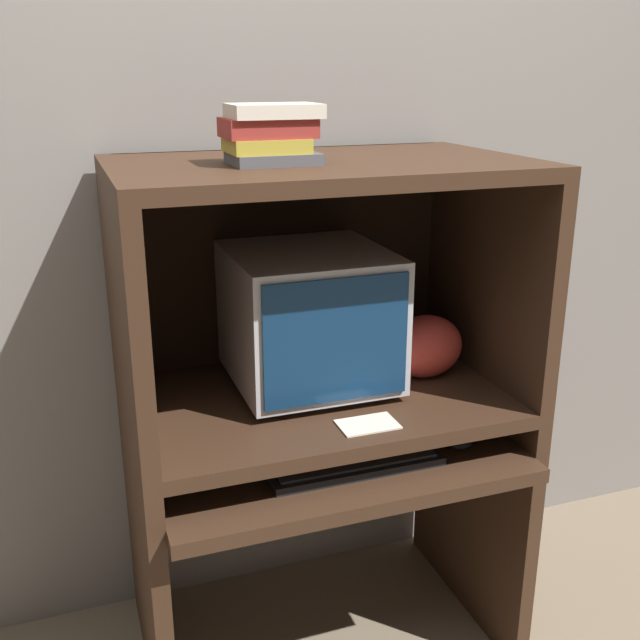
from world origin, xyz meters
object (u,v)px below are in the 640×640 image
(crt_monitor, at_px, (309,317))
(keyboard, at_px, (353,462))
(mouse, at_px, (460,444))
(book_stack, at_px, (270,134))
(snack_bag, at_px, (425,346))

(crt_monitor, distance_m, keyboard, 0.39)
(mouse, distance_m, book_stack, 0.89)
(crt_monitor, xyz_separation_m, book_stack, (-0.12, -0.10, 0.47))
(keyboard, xyz_separation_m, mouse, (0.29, -0.01, 0.00))
(crt_monitor, xyz_separation_m, mouse, (0.31, -0.27, -0.29))
(keyboard, relative_size, snack_bag, 2.05)
(mouse, xyz_separation_m, snack_bag, (0.00, 0.22, 0.18))
(crt_monitor, bearing_deg, mouse, -40.84)
(mouse, height_order, book_stack, book_stack)
(crt_monitor, bearing_deg, keyboard, -85.21)
(crt_monitor, height_order, book_stack, book_stack)
(keyboard, xyz_separation_m, book_stack, (-0.14, 0.16, 0.76))
(crt_monitor, bearing_deg, snack_bag, -9.43)
(crt_monitor, height_order, snack_bag, crt_monitor)
(keyboard, relative_size, book_stack, 2.05)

